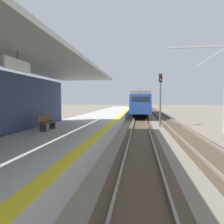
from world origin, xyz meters
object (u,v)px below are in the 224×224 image
Objects in this scene: catenary_pylon_far_side at (224,88)px; approaching_train at (140,103)px; rail_signal_post at (160,94)px; platform_bench at (47,122)px.

approaching_train is at bearing 109.76° from catenary_pylon_far_side.
approaching_train is 2.61× the size of catenary_pylon_far_side.
catenary_pylon_far_side is at bearing -33.28° from rail_signal_post.
platform_bench is at bearing -129.10° from rail_signal_post.
approaching_train is 12.25× the size of platform_bench.
rail_signal_post is 3.25× the size of platform_bench.
catenary_pylon_far_side reaches higher than rail_signal_post.
rail_signal_post is at bearing -82.81° from approaching_train.
rail_signal_post is at bearing 50.90° from platform_bench.
catenary_pylon_far_side is 4.69× the size of platform_bench.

